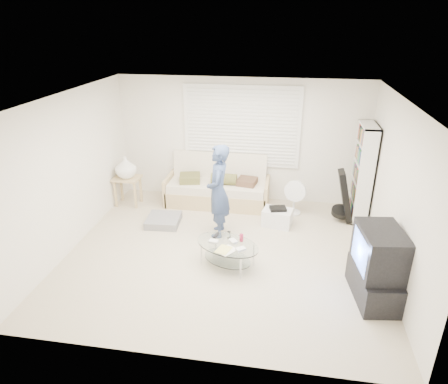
% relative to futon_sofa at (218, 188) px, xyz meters
% --- Properties ---
extents(ground, '(5.00, 5.00, 0.00)m').
position_rel_futon_sofa_xyz_m(ground, '(0.43, -1.87, -0.33)').
color(ground, tan).
rests_on(ground, ground).
extents(room_shell, '(5.02, 4.52, 2.51)m').
position_rel_futon_sofa_xyz_m(room_shell, '(0.43, -1.39, 1.30)').
color(room_shell, silver).
rests_on(room_shell, ground).
extents(window_blinds, '(2.32, 0.08, 1.62)m').
position_rel_futon_sofa_xyz_m(window_blinds, '(0.43, 0.33, 1.22)').
color(window_blinds, silver).
rests_on(window_blinds, ground).
extents(futon_sofa, '(2.07, 0.84, 1.01)m').
position_rel_futon_sofa_xyz_m(futon_sofa, '(0.00, 0.00, 0.00)').
color(futon_sofa, tan).
rests_on(futon_sofa, ground).
extents(grey_floor_pillow, '(0.64, 0.64, 0.14)m').
position_rel_futon_sofa_xyz_m(grey_floor_pillow, '(-0.84, -1.06, -0.26)').
color(grey_floor_pillow, slate).
rests_on(grey_floor_pillow, ground).
extents(side_table, '(0.52, 0.42, 1.03)m').
position_rel_futon_sofa_xyz_m(side_table, '(-1.79, -0.35, 0.43)').
color(side_table, tan).
rests_on(side_table, ground).
extents(bookshelf, '(0.29, 0.76, 1.81)m').
position_rel_futon_sofa_xyz_m(bookshelf, '(2.75, -0.18, 0.57)').
color(bookshelf, white).
rests_on(bookshelf, ground).
extents(guitar_case, '(0.38, 0.37, 0.97)m').
position_rel_futon_sofa_xyz_m(guitar_case, '(2.45, -0.40, 0.10)').
color(guitar_case, black).
rests_on(guitar_case, ground).
extents(floor_fan, '(0.43, 0.28, 0.70)m').
position_rel_futon_sofa_xyz_m(floor_fan, '(1.55, -0.23, 0.07)').
color(floor_fan, white).
rests_on(floor_fan, ground).
extents(storage_bin, '(0.58, 0.46, 0.37)m').
position_rel_futon_sofa_xyz_m(storage_bin, '(1.25, -0.78, -0.17)').
color(storage_bin, white).
rests_on(storage_bin, ground).
extents(tv_unit, '(0.63, 1.01, 1.04)m').
position_rel_futon_sofa_xyz_m(tv_unit, '(2.63, -2.65, 0.17)').
color(tv_unit, black).
rests_on(tv_unit, ground).
extents(coffee_table, '(1.19, 0.99, 0.50)m').
position_rel_futon_sofa_xyz_m(coffee_table, '(0.55, -2.21, -0.03)').
color(coffee_table, silver).
rests_on(coffee_table, ground).
extents(standing_person, '(0.44, 0.63, 1.64)m').
position_rel_futon_sofa_xyz_m(standing_person, '(0.24, -1.27, 0.49)').
color(standing_person, '#304A5F').
rests_on(standing_person, ground).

